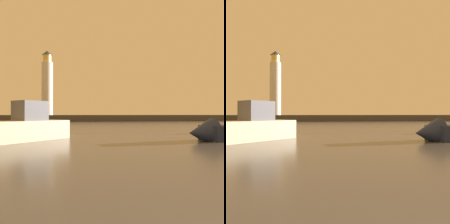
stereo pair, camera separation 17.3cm
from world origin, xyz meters
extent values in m
plane|color=#4C4742|center=(0.00, 31.89, 0.00)|extent=(220.00, 220.00, 0.00)
cube|color=#423F3D|center=(0.00, 63.79, 0.78)|extent=(75.78, 6.86, 1.57)
cylinder|color=silver|center=(-8.56, 63.79, 8.16)|extent=(2.74, 2.74, 13.18)
cylinder|color=#F2CC59|center=(-8.56, 63.79, 15.67)|extent=(2.06, 2.06, 1.85)
cone|color=#33383D|center=(-8.56, 63.79, 17.12)|extent=(2.47, 2.47, 1.05)
cone|color=#1E284C|center=(6.09, 15.03, 0.58)|extent=(2.11, 2.21, 1.97)
cube|color=beige|center=(-5.67, 17.62, 0.69)|extent=(6.00, 6.10, 1.37)
cube|color=#595960|center=(-5.44, 17.86, 2.07)|extent=(2.55, 2.56, 1.40)
sphere|color=#EA5919|center=(10.80, 21.41, 0.45)|extent=(0.91, 0.91, 0.91)
camera|label=1|loc=(-2.53, -0.80, 1.85)|focal=40.45mm
camera|label=2|loc=(-2.36, -0.83, 1.85)|focal=40.45mm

